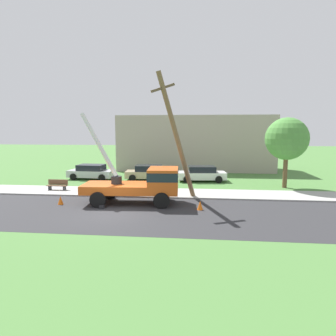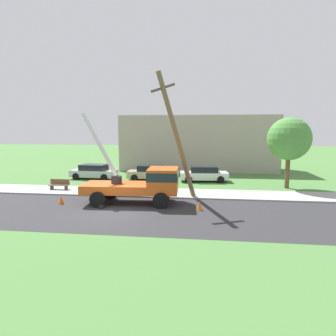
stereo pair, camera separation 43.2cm
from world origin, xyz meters
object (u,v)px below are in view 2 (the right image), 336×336
(parked_sedan_white, at_px, (204,174))
(park_bench, at_px, (59,185))
(roadside_tree_near, at_px, (289,139))
(utility_truck, at_px, (143,182))
(leaning_utility_pole, at_px, (177,136))
(parked_sedan_tan, at_px, (151,172))
(traffic_cone_ahead, at_px, (199,206))
(traffic_cone_behind, at_px, (61,200))
(parked_sedan_silver, at_px, (94,172))

(parked_sedan_white, xyz_separation_m, park_bench, (-11.40, -5.65, -0.25))
(roadside_tree_near, bearing_deg, utility_truck, -149.03)
(leaning_utility_pole, distance_m, parked_sedan_tan, 9.23)
(leaning_utility_pole, height_order, parked_sedan_white, leaning_utility_pole)
(parked_sedan_tan, height_order, park_bench, parked_sedan_tan)
(leaning_utility_pole, bearing_deg, utility_truck, -149.41)
(utility_truck, xyz_separation_m, parked_sedan_tan, (-1.17, 9.03, -0.70))
(leaning_utility_pole, height_order, traffic_cone_ahead, leaning_utility_pole)
(traffic_cone_ahead, relative_size, park_bench, 0.35)
(utility_truck, distance_m, traffic_cone_behind, 5.52)
(traffic_cone_behind, bearing_deg, utility_truck, 8.85)
(parked_sedan_silver, distance_m, park_bench, 5.79)
(utility_truck, relative_size, parked_sedan_tan, 1.53)
(traffic_cone_ahead, height_order, traffic_cone_behind, same)
(parked_sedan_tan, relative_size, park_bench, 2.82)
(parked_sedan_tan, xyz_separation_m, parked_sedan_white, (5.07, -0.19, 0.00))
(parked_sedan_white, bearing_deg, leaning_utility_pole, -103.57)
(utility_truck, xyz_separation_m, traffic_cone_behind, (-5.33, -0.83, -1.13))
(utility_truck, relative_size, park_bench, 4.30)
(utility_truck, distance_m, park_bench, 8.21)
(parked_sedan_white, relative_size, park_bench, 2.84)
(utility_truck, bearing_deg, traffic_cone_behind, -171.15)
(leaning_utility_pole, relative_size, parked_sedan_white, 1.89)
(leaning_utility_pole, bearing_deg, traffic_cone_behind, -164.54)
(leaning_utility_pole, distance_m, parked_sedan_white, 8.68)
(traffic_cone_ahead, relative_size, parked_sedan_silver, 0.12)
(traffic_cone_behind, bearing_deg, leaning_utility_pole, 15.46)
(utility_truck, height_order, leaning_utility_pole, leaning_utility_pole)
(utility_truck, xyz_separation_m, parked_sedan_white, (3.89, 8.84, -0.70))
(parked_sedan_tan, bearing_deg, traffic_cone_ahead, -64.63)
(traffic_cone_behind, height_order, park_bench, park_bench)
(leaning_utility_pole, distance_m, parked_sedan_silver, 12.36)
(leaning_utility_pole, relative_size, parked_sedan_silver, 1.91)
(traffic_cone_ahead, bearing_deg, roadside_tree_near, 47.42)
(traffic_cone_behind, height_order, parked_sedan_white, parked_sedan_white)
(roadside_tree_near, bearing_deg, traffic_cone_behind, -155.65)
(traffic_cone_behind, distance_m, parked_sedan_tan, 10.71)
(park_bench, distance_m, roadside_tree_near, 18.88)
(parked_sedan_tan, bearing_deg, roadside_tree_near, -12.22)
(traffic_cone_ahead, xyz_separation_m, parked_sedan_tan, (-4.86, 10.26, 0.43))
(traffic_cone_ahead, distance_m, park_bench, 12.04)
(traffic_cone_ahead, xyz_separation_m, park_bench, (-11.20, 4.42, 0.18))
(utility_truck, height_order, parked_sedan_tan, utility_truck)
(park_bench, relative_size, roadside_tree_near, 0.28)
(utility_truck, distance_m, leaning_utility_pole, 3.83)
(leaning_utility_pole, bearing_deg, traffic_cone_ahead, -56.13)
(parked_sedan_silver, relative_size, roadside_tree_near, 0.78)
(utility_truck, xyz_separation_m, leaning_utility_pole, (2.05, 1.21, 3.00))
(parked_sedan_silver, relative_size, park_bench, 2.82)
(traffic_cone_ahead, xyz_separation_m, parked_sedan_silver, (-10.54, 10.17, 0.43))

